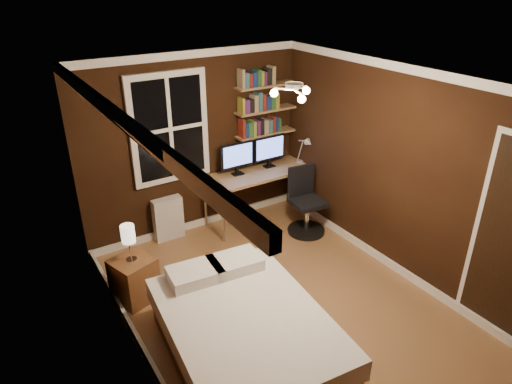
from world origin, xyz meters
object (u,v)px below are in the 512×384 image
radiator (168,219)px  desk_lamp (304,150)px  monitor_left (237,159)px  bedside_lamp (129,243)px  monitor_right (269,152)px  office_chair (305,208)px  bed (245,334)px  nightstand (134,279)px  desk (260,175)px

radiator → desk_lamp: bearing=-8.5°
monitor_left → desk_lamp: (1.03, -0.17, -0.02)m
bedside_lamp → desk_lamp: size_ratio=0.99×
radiator → monitor_right: monitor_right is taller
office_chair → bed: bearing=-136.2°
bed → office_chair: bearing=44.4°
monitor_left → desk_lamp: 1.04m
office_chair → monitor_left: bearing=138.3°
monitor_right → office_chair: 0.98m
monitor_left → monitor_right: same height
bedside_lamp → monitor_right: (2.41, 0.90, 0.27)m
nightstand → desk_lamp: desk_lamp is taller
bed → nightstand: 1.53m
nightstand → bed: bearing=-84.7°
bedside_lamp → office_chair: 2.59m
bedside_lamp → desk_lamp: bearing=13.9°
desk → monitor_left: 0.44m
monitor_right → radiator: bearing=175.1°
radiator → monitor_right: bearing=-4.9°
desk → monitor_right: bearing=20.4°
bedside_lamp → monitor_right: 2.59m
desk_lamp → radiator: bearing=171.5°
nightstand → desk_lamp: 3.08m
bedside_lamp → monitor_left: (1.87, 0.90, 0.27)m
monitor_left → nightstand: bearing=-154.5°
radiator → monitor_left: bearing=-7.3°
bed → office_chair: (1.96, 1.58, 0.08)m
bed → desk_lamp: 3.22m
bedside_lamp → desk: size_ratio=0.27×
monitor_left → monitor_right: size_ratio=1.00×
radiator → monitor_right: 1.73m
desk → office_chair: (0.37, -0.64, -0.36)m
nightstand → monitor_left: bearing=7.7°
bedside_lamp → radiator: size_ratio=0.71×
bedside_lamp → radiator: bearing=51.0°
radiator → nightstand: bearing=-129.0°
office_chair → bedside_lamp: bearing=-171.3°
monitor_left → monitor_right: bearing=0.0°
nightstand → monitor_right: 2.68m
radiator → monitor_left: monitor_left is taller
desk → office_chair: bearing=-60.1°
bed → office_chair: 2.52m
desk_lamp → bed: bearing=-137.3°
bed → office_chair: size_ratio=2.12×
bedside_lamp → monitor_right: size_ratio=0.85×
nightstand → monitor_right: size_ratio=1.02×
radiator → bedside_lamp: bearing=-129.0°
bed → radiator: (0.23, 2.44, 0.03)m
desk → monitor_right: (0.22, 0.08, 0.30)m
bed → monitor_right: (1.81, 2.30, 0.74)m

